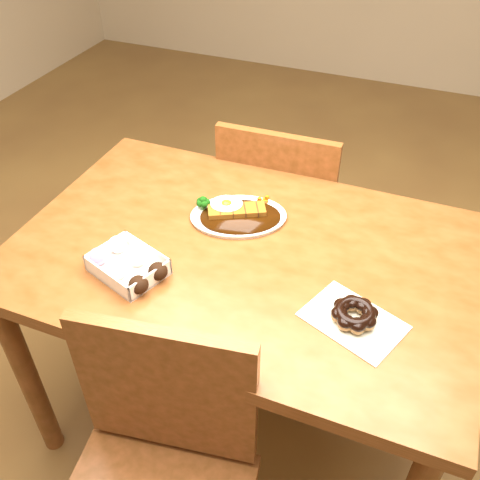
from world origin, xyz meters
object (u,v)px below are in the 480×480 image
at_px(chair_far, 283,214).
at_px(katsu_curry_plate, 237,214).
at_px(donut_box, 128,264).
at_px(pon_de_ring, 354,315).
at_px(table, 243,277).

distance_m(chair_far, katsu_curry_plate, 0.50).
height_order(katsu_curry_plate, donut_box, katsu_curry_plate).
distance_m(chair_far, pon_de_ring, 0.82).
xyz_separation_m(table, chair_far, (-0.05, 0.53, -0.17)).
bearing_deg(pon_de_ring, donut_box, -175.23).
xyz_separation_m(table, katsu_curry_plate, (-0.07, 0.12, 0.11)).
height_order(chair_far, pon_de_ring, chair_far).
height_order(chair_far, donut_box, chair_far).
bearing_deg(donut_box, pon_de_ring, 4.77).
height_order(donut_box, pon_de_ring, donut_box).
xyz_separation_m(donut_box, pon_de_ring, (0.55, 0.05, -0.00)).
xyz_separation_m(katsu_curry_plate, donut_box, (-0.17, -0.31, 0.01)).
xyz_separation_m(table, donut_box, (-0.23, -0.18, 0.12)).
distance_m(table, chair_far, 0.56).
distance_m(table, pon_de_ring, 0.37).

